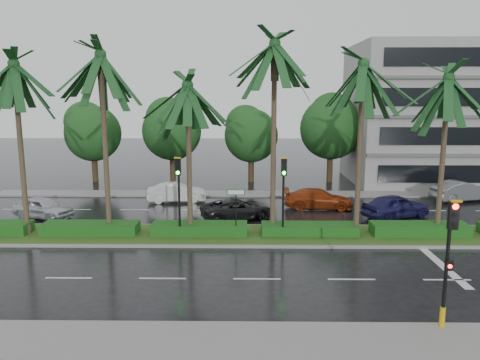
{
  "coord_description": "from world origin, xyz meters",
  "views": [
    {
      "loc": [
        -0.48,
        -23.69,
        7.67
      ],
      "look_at": [
        -0.79,
        1.5,
        3.07
      ],
      "focal_mm": 35.0,
      "sensor_mm": 36.0,
      "label": 1
    }
  ],
  "objects_px": {
    "signal_near": "(448,259)",
    "street_sign": "(236,201)",
    "car_grey": "(462,191)",
    "signal_median_left": "(179,185)",
    "car_darkgrey": "(237,209)",
    "car_white": "(177,192)",
    "car_red": "(318,199)",
    "car_blue": "(396,206)",
    "car_silver": "(43,208)"
  },
  "relations": [
    {
      "from": "car_darkgrey",
      "to": "car_red",
      "type": "height_order",
      "value": "car_red"
    },
    {
      "from": "car_red",
      "to": "car_blue",
      "type": "height_order",
      "value": "car_blue"
    },
    {
      "from": "street_sign",
      "to": "car_white",
      "type": "xyz_separation_m",
      "value": [
        -4.5,
        8.96,
        -1.43
      ]
    },
    {
      "from": "car_white",
      "to": "car_grey",
      "type": "height_order",
      "value": "car_grey"
    },
    {
      "from": "car_silver",
      "to": "car_darkgrey",
      "type": "distance_m",
      "value": 12.23
    },
    {
      "from": "signal_near",
      "to": "car_red",
      "type": "distance_m",
      "value": 17.12
    },
    {
      "from": "car_white",
      "to": "car_silver",
      "type": "bearing_deg",
      "value": 114.4
    },
    {
      "from": "signal_near",
      "to": "car_silver",
      "type": "relative_size",
      "value": 1.1
    },
    {
      "from": "car_blue",
      "to": "signal_near",
      "type": "bearing_deg",
      "value": 143.68
    },
    {
      "from": "car_silver",
      "to": "car_darkgrey",
      "type": "height_order",
      "value": "car_silver"
    },
    {
      "from": "car_white",
      "to": "car_blue",
      "type": "distance_m",
      "value": 15.12
    },
    {
      "from": "street_sign",
      "to": "car_grey",
      "type": "distance_m",
      "value": 18.93
    },
    {
      "from": "signal_near",
      "to": "car_silver",
      "type": "height_order",
      "value": "signal_near"
    },
    {
      "from": "street_sign",
      "to": "car_red",
      "type": "distance_m",
      "value": 9.08
    },
    {
      "from": "signal_median_left",
      "to": "car_darkgrey",
      "type": "relative_size",
      "value": 0.96
    },
    {
      "from": "car_silver",
      "to": "car_white",
      "type": "distance_m",
      "value": 9.04
    },
    {
      "from": "car_silver",
      "to": "car_white",
      "type": "xyz_separation_m",
      "value": [
        7.73,
        4.68,
        0.02
      ]
    },
    {
      "from": "signal_median_left",
      "to": "car_red",
      "type": "bearing_deg",
      "value": 40.51
    },
    {
      "from": "car_blue",
      "to": "car_grey",
      "type": "distance_m",
      "value": 7.95
    },
    {
      "from": "car_darkgrey",
      "to": "car_red",
      "type": "relative_size",
      "value": 0.98
    },
    {
      "from": "signal_median_left",
      "to": "car_white",
      "type": "distance_m",
      "value": 9.55
    },
    {
      "from": "street_sign",
      "to": "car_blue",
      "type": "xyz_separation_m",
      "value": [
        10.0,
        4.67,
        -1.37
      ]
    },
    {
      "from": "car_white",
      "to": "car_blue",
      "type": "relative_size",
      "value": 0.95
    },
    {
      "from": "signal_median_left",
      "to": "car_silver",
      "type": "relative_size",
      "value": 1.1
    },
    {
      "from": "car_darkgrey",
      "to": "signal_near",
      "type": "bearing_deg",
      "value": -174.11
    },
    {
      "from": "signal_near",
      "to": "street_sign",
      "type": "relative_size",
      "value": 1.68
    },
    {
      "from": "street_sign",
      "to": "car_grey",
      "type": "xyz_separation_m",
      "value": [
        16.34,
        9.47,
        -1.38
      ]
    },
    {
      "from": "car_grey",
      "to": "signal_median_left",
      "type": "bearing_deg",
      "value": 101.54
    },
    {
      "from": "car_grey",
      "to": "car_blue",
      "type": "bearing_deg",
      "value": 112.2
    },
    {
      "from": "car_white",
      "to": "car_red",
      "type": "distance_m",
      "value": 10.17
    },
    {
      "from": "street_sign",
      "to": "car_grey",
      "type": "height_order",
      "value": "street_sign"
    },
    {
      "from": "street_sign",
      "to": "car_blue",
      "type": "bearing_deg",
      "value": 25.01
    },
    {
      "from": "signal_median_left",
      "to": "car_white",
      "type": "xyz_separation_m",
      "value": [
        -1.5,
        9.14,
        -2.31
      ]
    },
    {
      "from": "signal_near",
      "to": "car_white",
      "type": "distance_m",
      "value": 22.14
    },
    {
      "from": "car_white",
      "to": "car_darkgrey",
      "type": "bearing_deg",
      "value": -142.99
    },
    {
      "from": "signal_near",
      "to": "street_sign",
      "type": "bearing_deg",
      "value": 125.34
    },
    {
      "from": "car_silver",
      "to": "car_blue",
      "type": "relative_size",
      "value": 0.9
    },
    {
      "from": "car_darkgrey",
      "to": "car_blue",
      "type": "distance_m",
      "value": 10.01
    },
    {
      "from": "signal_median_left",
      "to": "street_sign",
      "type": "xyz_separation_m",
      "value": [
        3.0,
        0.18,
        -0.87
      ]
    },
    {
      "from": "signal_near",
      "to": "car_white",
      "type": "relative_size",
      "value": 1.04
    },
    {
      "from": "street_sign",
      "to": "car_white",
      "type": "height_order",
      "value": "street_sign"
    },
    {
      "from": "car_grey",
      "to": "street_sign",
      "type": "bearing_deg",
      "value": 105.12
    },
    {
      "from": "signal_median_left",
      "to": "car_white",
      "type": "bearing_deg",
      "value": 99.32
    },
    {
      "from": "street_sign",
      "to": "car_red",
      "type": "bearing_deg",
      "value": 52.16
    },
    {
      "from": "signal_median_left",
      "to": "car_silver",
      "type": "distance_m",
      "value": 10.51
    },
    {
      "from": "street_sign",
      "to": "car_white",
      "type": "bearing_deg",
      "value": 116.67
    },
    {
      "from": "street_sign",
      "to": "car_blue",
      "type": "relative_size",
      "value": 0.59
    },
    {
      "from": "car_silver",
      "to": "signal_median_left",
      "type": "bearing_deg",
      "value": -95.25
    },
    {
      "from": "signal_median_left",
      "to": "car_white",
      "type": "relative_size",
      "value": 1.04
    },
    {
      "from": "signal_median_left",
      "to": "car_darkgrey",
      "type": "bearing_deg",
      "value": 56.02
    }
  ]
}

